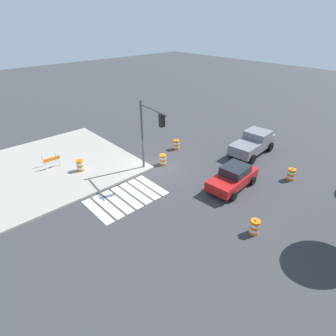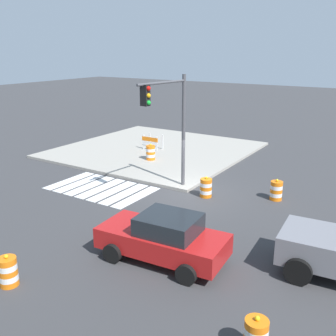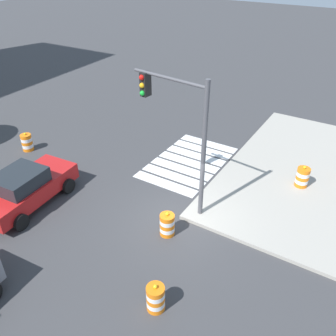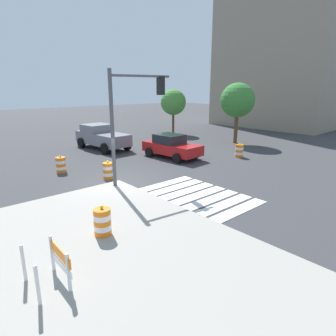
% 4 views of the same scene
% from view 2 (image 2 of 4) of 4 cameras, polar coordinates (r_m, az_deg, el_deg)
% --- Properties ---
extents(ground_plane, '(120.00, 120.00, 0.00)m').
position_cam_2_polar(ground_plane, '(19.29, 2.81, -3.65)').
color(ground_plane, '#38383A').
extents(sidewalk_corner, '(12.00, 12.00, 0.15)m').
position_cam_2_polar(sidewalk_corner, '(27.17, -1.87, 2.68)').
color(sidewalk_corner, '#9E998E').
rests_on(sidewalk_corner, ground).
extents(crosswalk_stripes, '(5.10, 3.20, 0.02)m').
position_cam_2_polar(crosswalk_stripes, '(20.15, -9.72, -2.94)').
color(crosswalk_stripes, silver).
rests_on(crosswalk_stripes, ground).
extents(sports_car, '(4.43, 2.40, 1.63)m').
position_cam_2_polar(sports_car, '(13.15, -0.62, -10.08)').
color(sports_car, red).
rests_on(sports_car, ground).
extents(traffic_barrel_crosswalk_end, '(0.56, 0.56, 1.02)m').
position_cam_2_polar(traffic_barrel_crosswalk_end, '(18.97, 15.48, -3.18)').
color(traffic_barrel_crosswalk_end, orange).
rests_on(traffic_barrel_crosswalk_end, ground).
extents(traffic_barrel_median_near, '(0.56, 0.56, 1.02)m').
position_cam_2_polar(traffic_barrel_median_near, '(18.73, 5.55, -2.88)').
color(traffic_barrel_median_near, orange).
rests_on(traffic_barrel_median_near, ground).
extents(traffic_barrel_median_far, '(0.56, 0.56, 1.02)m').
position_cam_2_polar(traffic_barrel_median_far, '(12.94, -22.25, -13.78)').
color(traffic_barrel_median_far, orange).
rests_on(traffic_barrel_median_far, ground).
extents(traffic_barrel_on_sidewalk, '(0.56, 0.56, 1.02)m').
position_cam_2_polar(traffic_barrel_on_sidewalk, '(24.35, -2.55, 2.26)').
color(traffic_barrel_on_sidewalk, orange).
rests_on(traffic_barrel_on_sidewalk, sidewalk_corner).
extents(construction_barricade, '(1.30, 0.80, 1.00)m').
position_cam_2_polar(construction_barricade, '(26.80, -2.45, 3.89)').
color(construction_barricade, silver).
rests_on(construction_barricade, sidewalk_corner).
extents(traffic_light_pole, '(0.61, 3.27, 5.50)m').
position_cam_2_polar(traffic_light_pole, '(18.20, 0.15, 7.87)').
color(traffic_light_pole, '#4C4C51').
rests_on(traffic_light_pole, sidewalk_corner).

